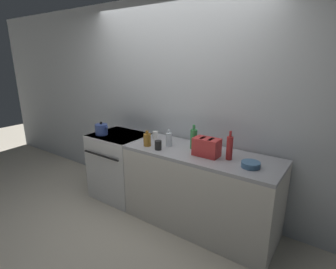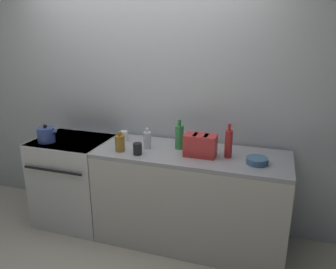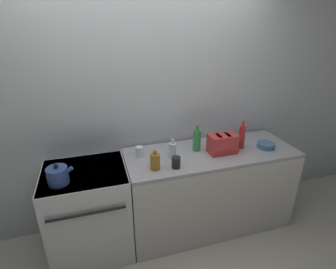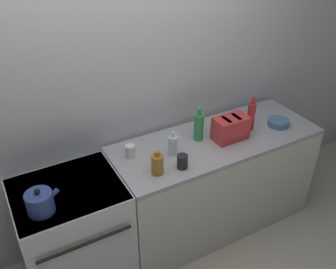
{
  "view_description": "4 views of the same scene",
  "coord_description": "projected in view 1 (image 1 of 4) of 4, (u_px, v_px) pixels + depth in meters",
  "views": [
    {
      "loc": [
        1.85,
        -2.05,
        1.88
      ],
      "look_at": [
        0.17,
        0.33,
        1.02
      ],
      "focal_mm": 28.0,
      "sensor_mm": 36.0,
      "label": 1
    },
    {
      "loc": [
        1.26,
        -2.31,
        1.92
      ],
      "look_at": [
        0.36,
        0.4,
        1.01
      ],
      "focal_mm": 35.0,
      "sensor_mm": 36.0,
      "label": 2
    },
    {
      "loc": [
        -0.47,
        -1.77,
        2.1
      ],
      "look_at": [
        0.17,
        0.38,
        1.11
      ],
      "focal_mm": 28.0,
      "sensor_mm": 36.0,
      "label": 3
    },
    {
      "loc": [
        -0.94,
        -1.67,
        2.51
      ],
      "look_at": [
        0.18,
        0.36,
        1.04
      ],
      "focal_mm": 40.0,
      "sensor_mm": 36.0,
      "label": 4
    }
  ],
  "objects": [
    {
      "name": "cup_white",
      "position": [
        155.0,
        135.0,
        3.28
      ],
      "size": [
        0.07,
        0.07,
        0.1
      ],
      "color": "white",
      "rests_on": "counter_block"
    },
    {
      "name": "toaster",
      "position": [
        207.0,
        147.0,
        2.71
      ],
      "size": [
        0.27,
        0.16,
        0.19
      ],
      "color": "red",
      "rests_on": "counter_block"
    },
    {
      "name": "bowl",
      "position": [
        251.0,
        165.0,
        2.44
      ],
      "size": [
        0.17,
        0.17,
        0.05
      ],
      "color": "teal",
      "rests_on": "counter_block"
    },
    {
      "name": "cup_black",
      "position": [
        158.0,
        145.0,
        2.9
      ],
      "size": [
        0.08,
        0.08,
        0.1
      ],
      "color": "black",
      "rests_on": "counter_block"
    },
    {
      "name": "bottle_green",
      "position": [
        194.0,
        139.0,
        2.92
      ],
      "size": [
        0.08,
        0.08,
        0.27
      ],
      "color": "#338C47",
      "rests_on": "counter_block"
    },
    {
      "name": "wall_back",
      "position": [
        174.0,
        105.0,
        3.34
      ],
      "size": [
        8.0,
        0.05,
        2.6
      ],
      "color": "silver",
      "rests_on": "ground_plane"
    },
    {
      "name": "bottle_red",
      "position": [
        230.0,
        148.0,
        2.6
      ],
      "size": [
        0.06,
        0.06,
        0.29
      ],
      "color": "#B72828",
      "rests_on": "counter_block"
    },
    {
      "name": "ground_plane",
      "position": [
        141.0,
        220.0,
        3.16
      ],
      "size": [
        12.0,
        12.0,
        0.0
      ],
      "primitive_type": "plane",
      "color": "beige"
    },
    {
      "name": "kettle",
      "position": [
        101.0,
        129.0,
        3.46
      ],
      "size": [
        0.21,
        0.16,
        0.18
      ],
      "color": "#33478C",
      "rests_on": "stove"
    },
    {
      "name": "bottle_amber",
      "position": [
        147.0,
        140.0,
        3.02
      ],
      "size": [
        0.09,
        0.09,
        0.18
      ],
      "color": "#9E6B23",
      "rests_on": "counter_block"
    },
    {
      "name": "bottle_clear",
      "position": [
        169.0,
        139.0,
        3.01
      ],
      "size": [
        0.07,
        0.07,
        0.19
      ],
      "color": "silver",
      "rests_on": "counter_block"
    },
    {
      "name": "counter_block",
      "position": [
        200.0,
        190.0,
        2.95
      ],
      "size": [
        1.71,
        0.65,
        0.89
      ],
      "color": "silver",
      "rests_on": "ground_plane"
    },
    {
      "name": "stove",
      "position": [
        121.0,
        165.0,
        3.61
      ],
      "size": [
        0.72,
        0.65,
        0.89
      ],
      "color": "silver",
      "rests_on": "ground_plane"
    }
  ]
}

